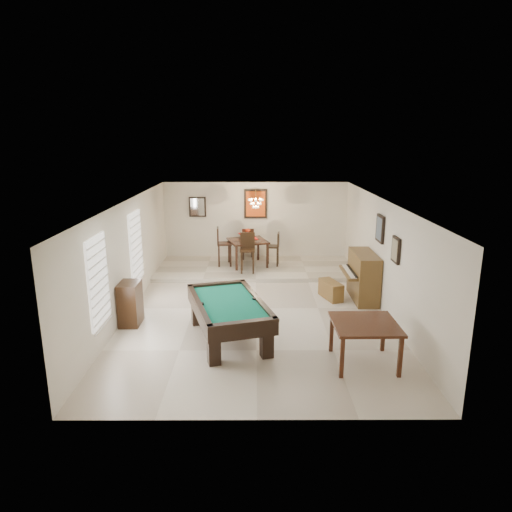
{
  "coord_description": "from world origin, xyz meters",
  "views": [
    {
      "loc": [
        -0.04,
        -10.35,
        4.02
      ],
      "look_at": [
        0.0,
        0.6,
        1.15
      ],
      "focal_mm": 32.0,
      "sensor_mm": 36.0,
      "label": 1
    }
  ],
  "objects_px": {
    "dining_chair_west": "(225,247)",
    "apothecary_chest": "(130,303)",
    "flower_vase": "(248,232)",
    "dining_chair_south": "(247,253)",
    "dining_chair_north": "(247,243)",
    "chandelier": "(256,200)",
    "dining_chair_east": "(273,249)",
    "dining_table": "(248,251)",
    "square_table": "(364,343)",
    "pool_table": "(229,321)",
    "upright_piano": "(358,276)",
    "piano_bench": "(331,290)"
  },
  "relations": [
    {
      "from": "dining_chair_west",
      "to": "dining_table",
      "type": "bearing_deg",
      "value": -91.65
    },
    {
      "from": "dining_chair_north",
      "to": "chandelier",
      "type": "distance_m",
      "value": 1.88
    },
    {
      "from": "dining_chair_south",
      "to": "square_table",
      "type": "bearing_deg",
      "value": -67.41
    },
    {
      "from": "dining_chair_north",
      "to": "flower_vase",
      "type": "bearing_deg",
      "value": 85.1
    },
    {
      "from": "piano_bench",
      "to": "chandelier",
      "type": "xyz_separation_m",
      "value": [
        -1.91,
        2.51,
        1.97
      ]
    },
    {
      "from": "upright_piano",
      "to": "dining_chair_south",
      "type": "bearing_deg",
      "value": 144.6
    },
    {
      "from": "piano_bench",
      "to": "dining_chair_south",
      "type": "bearing_deg",
      "value": 137.98
    },
    {
      "from": "dining_chair_west",
      "to": "chandelier",
      "type": "xyz_separation_m",
      "value": [
        0.97,
        -0.19,
        1.48
      ]
    },
    {
      "from": "apothecary_chest",
      "to": "chandelier",
      "type": "bearing_deg",
      "value": 56.2
    },
    {
      "from": "square_table",
      "to": "dining_table",
      "type": "relative_size",
      "value": 1.04
    },
    {
      "from": "dining_chair_north",
      "to": "dining_chair_west",
      "type": "relative_size",
      "value": 0.86
    },
    {
      "from": "pool_table",
      "to": "dining_chair_north",
      "type": "xyz_separation_m",
      "value": [
        0.29,
        5.93,
        0.23
      ]
    },
    {
      "from": "square_table",
      "to": "dining_chair_south",
      "type": "bearing_deg",
      "value": 112.05
    },
    {
      "from": "square_table",
      "to": "piano_bench",
      "type": "relative_size",
      "value": 1.41
    },
    {
      "from": "upright_piano",
      "to": "dining_chair_east",
      "type": "bearing_deg",
      "value": 126.44
    },
    {
      "from": "square_table",
      "to": "pool_table",
      "type": "bearing_deg",
      "value": 157.44
    },
    {
      "from": "flower_vase",
      "to": "dining_chair_west",
      "type": "xyz_separation_m",
      "value": [
        -0.72,
        -0.04,
        -0.45
      ]
    },
    {
      "from": "square_table",
      "to": "chandelier",
      "type": "bearing_deg",
      "value": 108.05
    },
    {
      "from": "pool_table",
      "to": "dining_chair_east",
      "type": "relative_size",
      "value": 2.32
    },
    {
      "from": "flower_vase",
      "to": "dining_chair_north",
      "type": "bearing_deg",
      "value": 91.59
    },
    {
      "from": "dining_chair_north",
      "to": "chandelier",
      "type": "relative_size",
      "value": 1.72
    },
    {
      "from": "pool_table",
      "to": "apothecary_chest",
      "type": "height_order",
      "value": "apothecary_chest"
    },
    {
      "from": "flower_vase",
      "to": "dining_chair_west",
      "type": "height_order",
      "value": "dining_chair_west"
    },
    {
      "from": "chandelier",
      "to": "dining_chair_north",
      "type": "bearing_deg",
      "value": 104.91
    },
    {
      "from": "square_table",
      "to": "dining_chair_north",
      "type": "bearing_deg",
      "value": 107.6
    },
    {
      "from": "dining_chair_west",
      "to": "apothecary_chest",
      "type": "bearing_deg",
      "value": 152.81
    },
    {
      "from": "upright_piano",
      "to": "dining_chair_south",
      "type": "height_order",
      "value": "dining_chair_south"
    },
    {
      "from": "piano_bench",
      "to": "apothecary_chest",
      "type": "distance_m",
      "value": 4.96
    },
    {
      "from": "dining_table",
      "to": "dining_chair_east",
      "type": "xyz_separation_m",
      "value": [
        0.78,
        -0.03,
        0.06
      ]
    },
    {
      "from": "flower_vase",
      "to": "dining_chair_south",
      "type": "relative_size",
      "value": 0.22
    },
    {
      "from": "square_table",
      "to": "dining_table",
      "type": "xyz_separation_m",
      "value": [
        -2.19,
        6.2,
        0.18
      ]
    },
    {
      "from": "pool_table",
      "to": "dining_chair_east",
      "type": "distance_m",
      "value": 5.25
    },
    {
      "from": "dining_chair_south",
      "to": "pool_table",
      "type": "bearing_deg",
      "value": -93.6
    },
    {
      "from": "piano_bench",
      "to": "dining_chair_south",
      "type": "distance_m",
      "value": 2.94
    },
    {
      "from": "dining_chair_east",
      "to": "upright_piano",
      "type": "bearing_deg",
      "value": 42.55
    },
    {
      "from": "apothecary_chest",
      "to": "dining_chair_east",
      "type": "relative_size",
      "value": 0.92
    },
    {
      "from": "dining_chair_south",
      "to": "dining_chair_north",
      "type": "distance_m",
      "value": 1.57
    },
    {
      "from": "pool_table",
      "to": "square_table",
      "type": "distance_m",
      "value": 2.71
    },
    {
      "from": "upright_piano",
      "to": "dining_table",
      "type": "bearing_deg",
      "value": 135.23
    },
    {
      "from": "dining_chair_south",
      "to": "chandelier",
      "type": "relative_size",
      "value": 1.94
    },
    {
      "from": "upright_piano",
      "to": "apothecary_chest",
      "type": "bearing_deg",
      "value": -163.62
    },
    {
      "from": "pool_table",
      "to": "upright_piano",
      "type": "bearing_deg",
      "value": 20.77
    },
    {
      "from": "dining_chair_west",
      "to": "dining_chair_east",
      "type": "distance_m",
      "value": 1.5
    },
    {
      "from": "dining_chair_west",
      "to": "upright_piano",
      "type": "bearing_deg",
      "value": -132.54
    },
    {
      "from": "flower_vase",
      "to": "chandelier",
      "type": "height_order",
      "value": "chandelier"
    },
    {
      "from": "piano_bench",
      "to": "square_table",
      "type": "bearing_deg",
      "value": -89.47
    },
    {
      "from": "apothecary_chest",
      "to": "upright_piano",
      "type": "bearing_deg",
      "value": 16.38
    },
    {
      "from": "apothecary_chest",
      "to": "dining_chair_west",
      "type": "height_order",
      "value": "dining_chair_west"
    },
    {
      "from": "dining_chair_east",
      "to": "dining_table",
      "type": "bearing_deg",
      "value": -86.07
    },
    {
      "from": "dining_chair_south",
      "to": "dining_chair_east",
      "type": "relative_size",
      "value": 1.12
    }
  ]
}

